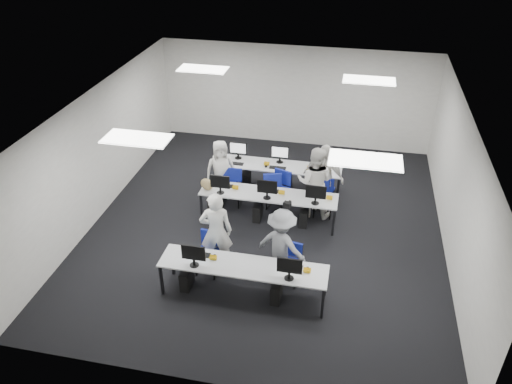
% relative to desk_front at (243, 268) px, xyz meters
% --- Properties ---
extents(room, '(9.00, 9.02, 3.00)m').
position_rel_desk_front_xyz_m(room, '(0.00, 2.40, 0.82)').
color(room, black).
rests_on(room, ground).
extents(ceiling_panels, '(5.20, 4.60, 0.02)m').
position_rel_desk_front_xyz_m(ceiling_panels, '(0.00, 2.40, 2.30)').
color(ceiling_panels, white).
rests_on(ceiling_panels, room).
extents(desk_front, '(3.20, 0.70, 0.73)m').
position_rel_desk_front_xyz_m(desk_front, '(0.00, 0.00, 0.00)').
color(desk_front, silver).
rests_on(desk_front, ground).
extents(desk_mid, '(3.20, 0.70, 0.73)m').
position_rel_desk_front_xyz_m(desk_mid, '(0.00, 2.60, 0.00)').
color(desk_mid, silver).
rests_on(desk_mid, ground).
extents(desk_back, '(3.20, 0.70, 0.73)m').
position_rel_desk_front_xyz_m(desk_back, '(0.00, 4.00, 0.00)').
color(desk_back, silver).
rests_on(desk_back, ground).
extents(equipment_front, '(2.51, 0.41, 1.19)m').
position_rel_desk_front_xyz_m(equipment_front, '(-0.19, -0.02, -0.32)').
color(equipment_front, '#0B4F97').
rests_on(equipment_front, desk_front).
extents(equipment_mid, '(2.91, 0.41, 1.19)m').
position_rel_desk_front_xyz_m(equipment_mid, '(-0.19, 2.58, -0.32)').
color(equipment_mid, white).
rests_on(equipment_mid, desk_mid).
extents(equipment_back, '(2.91, 0.41, 1.19)m').
position_rel_desk_front_xyz_m(equipment_back, '(0.19, 4.02, -0.32)').
color(equipment_back, white).
rests_on(equipment_back, desk_back).
extents(chair_0, '(0.48, 0.51, 0.90)m').
position_rel_desk_front_xyz_m(chair_0, '(-0.86, 0.54, -0.40)').
color(chair_0, navy).
rests_on(chair_0, ground).
extents(chair_1, '(0.48, 0.51, 0.83)m').
position_rel_desk_front_xyz_m(chair_1, '(0.81, 0.60, -0.42)').
color(chair_1, navy).
rests_on(chair_1, ground).
extents(chair_2, '(0.45, 0.49, 0.89)m').
position_rel_desk_front_xyz_m(chair_2, '(-1.01, 3.16, -0.40)').
color(chair_2, navy).
rests_on(chair_2, ground).
extents(chair_3, '(0.60, 0.63, 0.95)m').
position_rel_desk_front_xyz_m(chair_3, '(0.15, 3.20, -0.38)').
color(chair_3, navy).
rests_on(chair_3, ground).
extents(chair_4, '(0.43, 0.47, 0.89)m').
position_rel_desk_front_xyz_m(chair_4, '(1.25, 3.14, -0.40)').
color(chair_4, navy).
rests_on(chair_4, ground).
extents(chair_5, '(0.50, 0.53, 0.87)m').
position_rel_desk_front_xyz_m(chair_5, '(-1.16, 3.52, -0.41)').
color(chair_5, navy).
rests_on(chair_5, ground).
extents(chair_6, '(0.59, 0.62, 0.95)m').
position_rel_desk_front_xyz_m(chair_6, '(-0.06, 3.35, -0.38)').
color(chair_6, navy).
rests_on(chair_6, ground).
extents(chair_7, '(0.57, 0.60, 0.94)m').
position_rel_desk_front_xyz_m(chair_7, '(1.20, 3.43, -0.39)').
color(chair_7, navy).
rests_on(chair_7, ground).
extents(handbag, '(0.40, 0.33, 0.28)m').
position_rel_desk_front_xyz_m(handbag, '(-1.45, 2.51, 0.19)').
color(handbag, olive).
rests_on(handbag, desk_mid).
extents(student_0, '(0.73, 0.56, 1.80)m').
position_rel_desk_front_xyz_m(student_0, '(-0.72, 0.71, 0.22)').
color(student_0, white).
rests_on(student_0, ground).
extents(student_1, '(0.92, 0.75, 1.78)m').
position_rel_desk_front_xyz_m(student_1, '(1.01, 3.08, 0.21)').
color(student_1, white).
rests_on(student_1, ground).
extents(student_2, '(0.89, 0.76, 1.55)m').
position_rel_desk_front_xyz_m(student_2, '(-1.36, 3.41, 0.09)').
color(student_2, white).
rests_on(student_2, ground).
extents(student_3, '(1.09, 0.67, 1.73)m').
position_rel_desk_front_xyz_m(student_3, '(1.18, 3.40, 0.18)').
color(student_3, white).
rests_on(student_3, ground).
extents(photographer, '(1.16, 0.89, 1.58)m').
position_rel_desk_front_xyz_m(photographer, '(0.62, 0.70, 0.11)').
color(photographer, slate).
rests_on(photographer, ground).
extents(dslr_camera, '(0.19, 0.22, 0.10)m').
position_rel_desk_front_xyz_m(dslr_camera, '(0.68, 0.87, 0.95)').
color(dslr_camera, black).
rests_on(dslr_camera, photographer).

